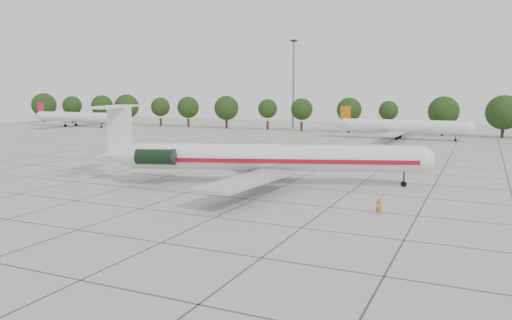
# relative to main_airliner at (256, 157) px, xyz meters

# --- Properties ---
(ground) EXTENTS (260.00, 260.00, 0.00)m
(ground) POSITION_rel_main_airliner_xyz_m (3.22, -7.69, -3.28)
(ground) COLOR #A4A59E
(ground) RESTS_ON ground
(apron_joints) EXTENTS (170.00, 170.00, 0.02)m
(apron_joints) POSITION_rel_main_airliner_xyz_m (3.22, 7.31, -3.27)
(apron_joints) COLOR #383838
(apron_joints) RESTS_ON ground
(main_airliner) EXTENTS (38.58, 29.34, 9.29)m
(main_airliner) POSITION_rel_main_airliner_xyz_m (0.00, 0.00, 0.00)
(main_airliner) COLOR silver
(main_airliner) RESTS_ON ground
(ground_crew) EXTENTS (0.58, 0.40, 1.56)m
(ground_crew) POSITION_rel_main_airliner_xyz_m (16.02, -8.87, -2.50)
(ground_crew) COLOR #C5790B
(ground_crew) RESTS_ON ground
(bg_airliner_a) EXTENTS (28.24, 27.20, 7.40)m
(bg_airliner_a) POSITION_rel_main_airliner_xyz_m (-91.90, 63.96, -0.37)
(bg_airliner_a) COLOR silver
(bg_airliner_a) RESTS_ON ground
(bg_airliner_c) EXTENTS (28.24, 27.20, 7.40)m
(bg_airliner_c) POSITION_rel_main_airliner_xyz_m (7.21, 64.14, -0.37)
(bg_airliner_c) COLOR silver
(bg_airliner_c) RESTS_ON ground
(tree_line) EXTENTS (249.86, 8.44, 10.22)m
(tree_line) POSITION_rel_main_airliner_xyz_m (-8.46, 77.31, 2.70)
(tree_line) COLOR #332114
(tree_line) RESTS_ON ground
(floodlight_mast) EXTENTS (1.60, 1.60, 25.45)m
(floodlight_mast) POSITION_rel_main_airliner_xyz_m (-26.78, 84.31, 11.00)
(floodlight_mast) COLOR slate
(floodlight_mast) RESTS_ON ground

